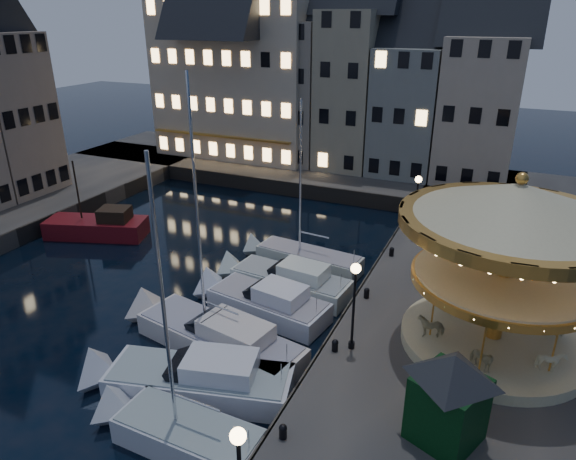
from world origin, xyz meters
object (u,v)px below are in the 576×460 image
at_px(motorboat_c, 213,336).
at_px(red_fishing_boat, 99,227).
at_px(ticket_kiosk, 451,384).
at_px(motorboat_a, 177,432).
at_px(motorboat_d, 262,302).
at_px(streetlamp_b, 354,294).
at_px(bollard_c, 367,292).
at_px(streetlamp_c, 417,198).
at_px(bollard_a, 283,431).
at_px(motorboat_e, 285,280).
at_px(motorboat_f, 301,258).
at_px(bollard_b, 335,345).
at_px(carousel, 512,237).
at_px(bollard_d, 392,251).
at_px(motorboat_b, 191,380).

bearing_deg(motorboat_c, red_fishing_boat, 150.84).
bearing_deg(ticket_kiosk, motorboat_a, -162.00).
relative_size(motorboat_d, red_fishing_boat, 1.03).
xyz_separation_m(streetlamp_b, motorboat_c, (-6.59, -0.96, -3.34)).
height_order(bollard_c, motorboat_d, motorboat_d).
height_order(streetlamp_b, red_fishing_boat, red_fishing_boat).
bearing_deg(streetlamp_c, bollard_a, -91.76).
bearing_deg(ticket_kiosk, bollard_a, -155.82).
height_order(motorboat_e, motorboat_f, motorboat_f).
height_order(bollard_b, ticket_kiosk, ticket_kiosk).
distance_m(streetlamp_b, bollard_c, 5.14).
relative_size(motorboat_a, motorboat_e, 1.39).
bearing_deg(streetlamp_c, motorboat_d, -118.89).
bearing_deg(carousel, bollard_a, -125.63).
bearing_deg(bollard_c, streetlamp_c, 86.19).
bearing_deg(motorboat_d, ticket_kiosk, -32.22).
height_order(streetlamp_b, ticket_kiosk, streetlamp_b).
distance_m(bollard_a, red_fishing_boat, 24.63).
bearing_deg(bollard_a, bollard_d, 90.00).
xyz_separation_m(bollard_c, motorboat_c, (-5.99, -5.46, -0.92)).
bearing_deg(bollard_b, motorboat_c, -175.62).
relative_size(streetlamp_c, motorboat_f, 0.40).
bearing_deg(motorboat_c, bollard_b, 4.38).
bearing_deg(motorboat_f, motorboat_a, -84.58).
height_order(bollard_a, motorboat_c, motorboat_c).
distance_m(bollard_a, motorboat_a, 4.25).
bearing_deg(bollard_b, motorboat_d, 147.54).
xyz_separation_m(streetlamp_c, red_fishing_boat, (-21.34, -6.23, -3.33)).
relative_size(bollard_d, red_fishing_boat, 0.08).
bearing_deg(motorboat_a, motorboat_f, 95.42).
xyz_separation_m(bollard_a, ticket_kiosk, (5.12, 2.30, 2.04)).
bearing_deg(streetlamp_b, carousel, 25.96).
bearing_deg(motorboat_c, bollard_d, 61.33).
relative_size(motorboat_a, ticket_kiosk, 2.85).
bearing_deg(bollard_c, motorboat_e, 168.12).
bearing_deg(carousel, motorboat_b, -149.21).
xyz_separation_m(streetlamp_b, motorboat_d, (-5.87, 2.86, -3.38)).
relative_size(motorboat_f, red_fishing_boat, 1.39).
distance_m(motorboat_c, motorboat_e, 6.60).
distance_m(motorboat_a, red_fishing_boat, 21.74).
bearing_deg(bollard_b, motorboat_e, 130.40).
height_order(bollard_d, motorboat_b, motorboat_b).
bearing_deg(motorboat_a, motorboat_c, 108.68).
bearing_deg(motorboat_e, bollard_c, -11.88).
distance_m(streetlamp_c, bollard_b, 14.22).
relative_size(motorboat_d, carousel, 0.84).
bearing_deg(bollard_b, streetlamp_c, 87.55).
bearing_deg(streetlamp_c, motorboat_a, -103.00).
bearing_deg(motorboat_c, motorboat_f, 87.35).
distance_m(bollard_a, bollard_b, 5.50).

